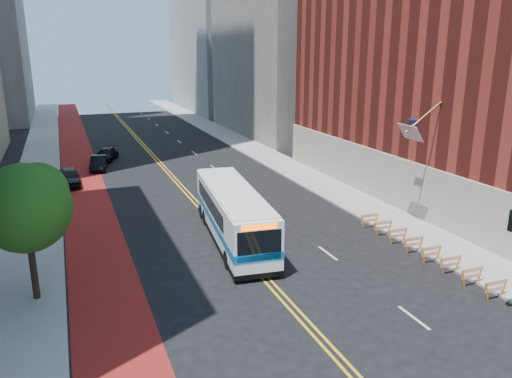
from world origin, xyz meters
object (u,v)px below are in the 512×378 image
object	(u,v)px
car_c	(106,155)
car_b	(99,163)
street_tree	(26,204)
transit_bus	(233,213)
car_a	(68,177)

from	to	relation	value
car_c	car_b	bearing A→B (deg)	-83.60
street_tree	car_c	size ratio (longest dim) A/B	1.46
transit_bus	car_a	size ratio (longest dim) A/B	2.73
transit_bus	car_b	size ratio (longest dim) A/B	3.00
car_b	street_tree	bearing A→B (deg)	-91.26
car_b	car_c	size ratio (longest dim) A/B	0.92
transit_bus	car_c	size ratio (longest dim) A/B	2.76
car_b	car_c	world-z (taller)	car_b
street_tree	car_b	distance (m)	28.08
street_tree	transit_bus	size ratio (longest dim) A/B	0.53
transit_bus	car_a	world-z (taller)	transit_bus
transit_bus	car_a	bearing A→B (deg)	124.42
car_c	street_tree	bearing A→B (deg)	-79.45
car_b	car_a	bearing A→B (deg)	-109.76
street_tree	transit_bus	distance (m)	12.57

